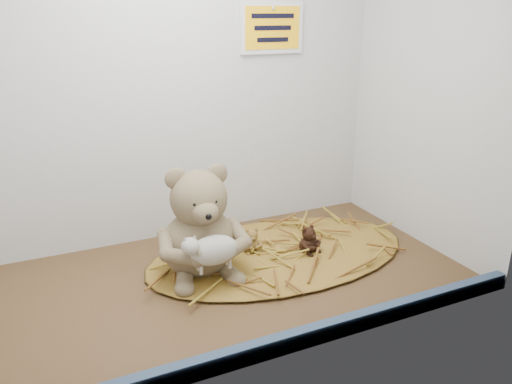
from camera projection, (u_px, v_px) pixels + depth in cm
name	position (u px, v px, depth cm)	size (l,w,h in cm)	color
alcove_shell	(189.00, 81.00, 107.37)	(120.40, 60.20, 90.40)	#452A18
front_rail	(263.00, 349.00, 89.71)	(119.28, 2.20, 3.60)	#334562
straw_bed	(280.00, 253.00, 128.15)	(69.80, 40.53, 1.35)	brown
main_teddy	(199.00, 221.00, 115.43)	(21.48, 22.68, 26.64)	#856D52
toy_lamb	(214.00, 250.00, 108.33)	(14.37, 8.77, 9.29)	beige
mini_teddy_tan	(252.00, 239.00, 127.11)	(5.01, 5.29, 6.22)	olive
mini_teddy_brown	(308.00, 238.00, 126.48)	(5.73, 6.05, 7.11)	black
wall_sign	(272.00, 28.00, 133.20)	(16.00, 1.20, 11.00)	#FFB40D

